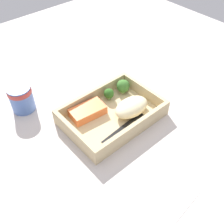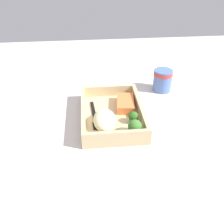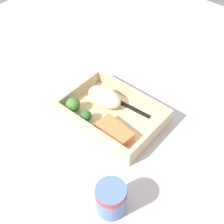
# 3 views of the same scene
# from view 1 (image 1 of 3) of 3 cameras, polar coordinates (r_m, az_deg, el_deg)

# --- Properties ---
(ground_plane) EXTENTS (1.60, 1.60, 0.02)m
(ground_plane) POSITION_cam_1_polar(r_m,az_deg,el_deg) (0.79, 0.00, -1.92)
(ground_plane) COLOR beige
(takeout_tray) EXTENTS (0.28, 0.20, 0.01)m
(takeout_tray) POSITION_cam_1_polar(r_m,az_deg,el_deg) (0.78, 0.00, -1.10)
(takeout_tray) COLOR tan
(takeout_tray) RESTS_ON ground_plane
(tray_rim) EXTENTS (0.28, 0.20, 0.04)m
(tray_rim) POSITION_cam_1_polar(r_m,az_deg,el_deg) (0.76, 0.00, 0.24)
(tray_rim) COLOR tan
(tray_rim) RESTS_ON takeout_tray
(salmon_fillet) EXTENTS (0.11, 0.07, 0.03)m
(salmon_fillet) POSITION_cam_1_polar(r_m,az_deg,el_deg) (0.77, -5.32, 0.16)
(salmon_fillet) COLOR orange
(salmon_fillet) RESTS_ON takeout_tray
(mashed_potatoes) EXTENTS (0.11, 0.07, 0.04)m
(mashed_potatoes) POSITION_cam_1_polar(r_m,az_deg,el_deg) (0.77, 4.26, 1.07)
(mashed_potatoes) COLOR beige
(mashed_potatoes) RESTS_ON takeout_tray
(broccoli_floret_1) EXTENTS (0.04, 0.04, 0.05)m
(broccoli_floret_1) POSITION_cam_1_polar(r_m,az_deg,el_deg) (0.83, 2.43, 5.63)
(broccoli_floret_1) COLOR #88AE59
(broccoli_floret_1) RESTS_ON takeout_tray
(broccoli_floret_2) EXTENTS (0.03, 0.03, 0.04)m
(broccoli_floret_2) POSITION_cam_1_polar(r_m,az_deg,el_deg) (0.81, -0.69, 4.01)
(broccoli_floret_2) COLOR #80A864
(broccoli_floret_2) RESTS_ON takeout_tray
(fork) EXTENTS (0.16, 0.03, 0.00)m
(fork) POSITION_cam_1_polar(r_m,az_deg,el_deg) (0.74, 2.97, -2.94)
(fork) COLOR black
(fork) RESTS_ON takeout_tray
(paper_cup) EXTENTS (0.07, 0.07, 0.08)m
(paper_cup) POSITION_cam_1_polar(r_m,az_deg,el_deg) (0.82, -19.18, 3.04)
(paper_cup) COLOR #4F6EB3
(paper_cup) RESTS_ON ground_plane
(receipt_slip) EXTENTS (0.11, 0.16, 0.00)m
(receipt_slip) POSITION_cam_1_polar(r_m,az_deg,el_deg) (0.66, 10.78, -15.45)
(receipt_slip) COLOR white
(receipt_slip) RESTS_ON ground_plane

